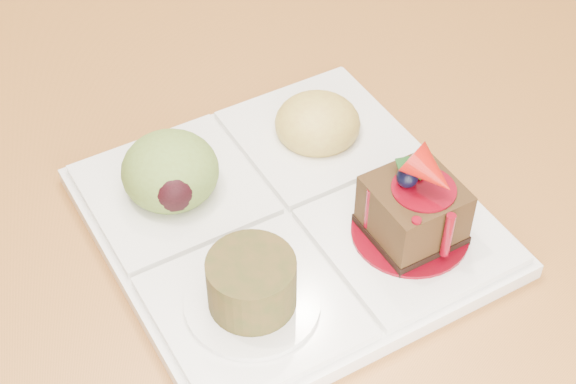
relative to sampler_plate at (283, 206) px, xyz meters
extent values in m
plane|color=brown|center=(-0.08, 0.71, -0.77)|extent=(6.00, 6.00, 0.00)
cylinder|color=black|center=(0.34, 0.55, -0.54)|extent=(0.04, 0.04, 0.46)
cylinder|color=black|center=(0.23, 0.92, -0.54)|extent=(0.04, 0.04, 0.46)
cube|color=white|center=(0.00, 0.00, -0.01)|extent=(0.31, 0.31, 0.01)
cube|color=white|center=(0.08, -0.04, 0.00)|extent=(0.14, 0.14, 0.01)
cube|color=white|center=(-0.04, -0.08, 0.00)|extent=(0.14, 0.14, 0.01)
cube|color=white|center=(-0.07, 0.04, 0.00)|extent=(0.14, 0.14, 0.01)
cube|color=white|center=(0.04, 0.07, 0.00)|extent=(0.14, 0.14, 0.01)
cylinder|color=#5F030E|center=(0.08, -0.04, 0.00)|extent=(0.08, 0.08, 0.00)
cube|color=black|center=(0.08, -0.04, 0.00)|extent=(0.07, 0.07, 0.01)
cube|color=#36210E|center=(0.08, -0.04, 0.02)|extent=(0.07, 0.07, 0.04)
cylinder|color=#5F030E|center=(0.08, -0.04, 0.04)|extent=(0.04, 0.04, 0.00)
sphere|color=black|center=(0.07, -0.04, 0.05)|extent=(0.01, 0.01, 0.01)
cone|color=#A9120A|center=(0.08, -0.05, 0.06)|extent=(0.04, 0.05, 0.04)
cube|color=#133E0F|center=(0.08, -0.03, 0.05)|extent=(0.02, 0.02, 0.01)
cube|color=#133E0F|center=(0.07, -0.03, 0.05)|extent=(0.01, 0.01, 0.01)
cylinder|color=#5F030E|center=(0.07, -0.07, 0.02)|extent=(0.01, 0.01, 0.04)
cylinder|color=#5F030E|center=(0.09, -0.07, 0.02)|extent=(0.01, 0.01, 0.04)
cylinder|color=#5F030E|center=(0.05, -0.04, 0.02)|extent=(0.01, 0.01, 0.03)
cylinder|color=white|center=(-0.04, -0.08, 0.00)|extent=(0.08, 0.08, 0.00)
cylinder|color=#4B3215|center=(-0.04, -0.08, 0.02)|extent=(0.05, 0.05, 0.04)
cylinder|color=#4E2E10|center=(-0.04, -0.08, 0.03)|extent=(0.04, 0.04, 0.00)
ellipsoid|color=olive|center=(-0.07, 0.04, 0.01)|extent=(0.07, 0.07, 0.05)
ellipsoid|color=black|center=(-0.07, 0.01, 0.02)|extent=(0.03, 0.02, 0.03)
ellipsoid|color=gold|center=(0.04, 0.07, 0.01)|extent=(0.06, 0.06, 0.04)
cube|color=#C06E0E|center=(0.05, 0.08, 0.01)|extent=(0.02, 0.02, 0.01)
cube|color=#3E791A|center=(0.04, 0.09, 0.01)|extent=(0.02, 0.02, 0.01)
cube|color=#C06E0E|center=(0.03, 0.08, 0.01)|extent=(0.02, 0.02, 0.02)
cube|color=#3E791A|center=(0.04, 0.06, 0.01)|extent=(0.01, 0.02, 0.01)
cube|color=#C06E0E|center=(0.05, 0.06, 0.01)|extent=(0.02, 0.02, 0.02)
camera|label=1|loc=(-0.09, -0.41, 0.44)|focal=55.00mm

